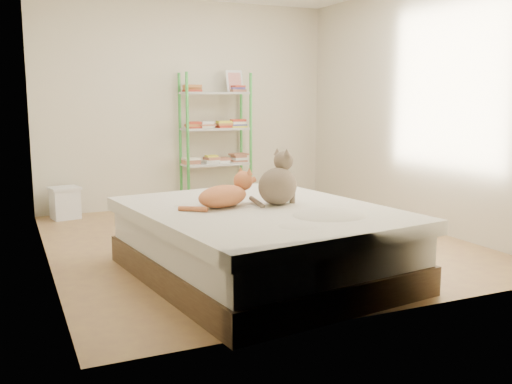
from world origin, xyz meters
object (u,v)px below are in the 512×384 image
cardboard_box (279,209)px  shelf_unit (216,142)px  white_bin (65,203)px  bed (260,242)px  grey_cat (278,178)px  orange_cat (223,193)px

cardboard_box → shelf_unit: bearing=116.1°
shelf_unit → white_bin: size_ratio=4.63×
bed → grey_cat: size_ratio=5.53×
shelf_unit → white_bin: 1.99m
orange_cat → shelf_unit: (0.97, 2.80, 0.17)m
orange_cat → cardboard_box: bearing=26.7°
bed → orange_cat: orange_cat is taller
bed → orange_cat: (-0.26, 0.13, 0.38)m
shelf_unit → cardboard_box: (0.24, -1.34, -0.65)m
orange_cat → cardboard_box: 1.96m
grey_cat → shelf_unit: size_ratio=0.25×
cardboard_box → orange_cat: bearing=-113.7°
grey_cat → cardboard_box: (0.78, 1.54, -0.58)m
bed → cardboard_box: (0.95, 1.59, -0.10)m
orange_cat → white_bin: size_ratio=1.44×
bed → white_bin: bed is taller
orange_cat → cardboard_box: size_ratio=0.90×
orange_cat → cardboard_box: orange_cat is taller
orange_cat → white_bin: orange_cat is taller
grey_cat → white_bin: 3.20m
orange_cat → grey_cat: grey_cat is taller
orange_cat → grey_cat: size_ratio=1.26×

